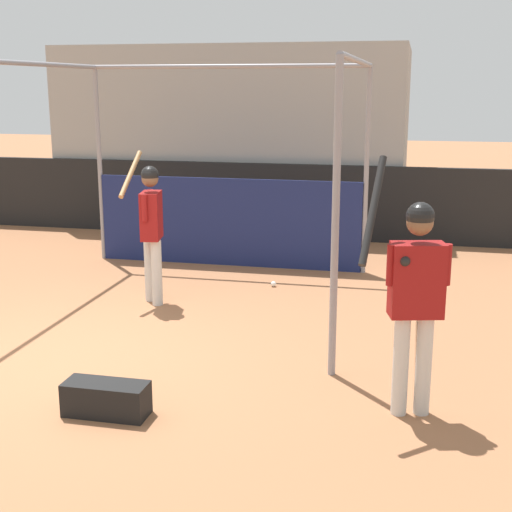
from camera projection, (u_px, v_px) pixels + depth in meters
ground_plane at (50, 359)px, 7.09m from camera, size 60.00×60.00×0.00m
outfield_wall at (218, 199)px, 12.85m from camera, size 24.00×0.12×1.31m
bleacher_section at (244, 133)px, 14.56m from camera, size 6.50×4.00×3.39m
batting_cage at (216, 190)px, 9.90m from camera, size 4.12×3.92×2.95m
player_batter at (151, 222)px, 8.71m from camera, size 0.51×0.79×1.85m
player_waiting at (415, 289)px, 5.67m from camera, size 0.71×0.59×2.11m
equipment_bag at (106, 399)px, 5.87m from camera, size 0.70×0.28×0.28m
baseball at (273, 284)px, 9.63m from camera, size 0.07×0.07×0.07m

